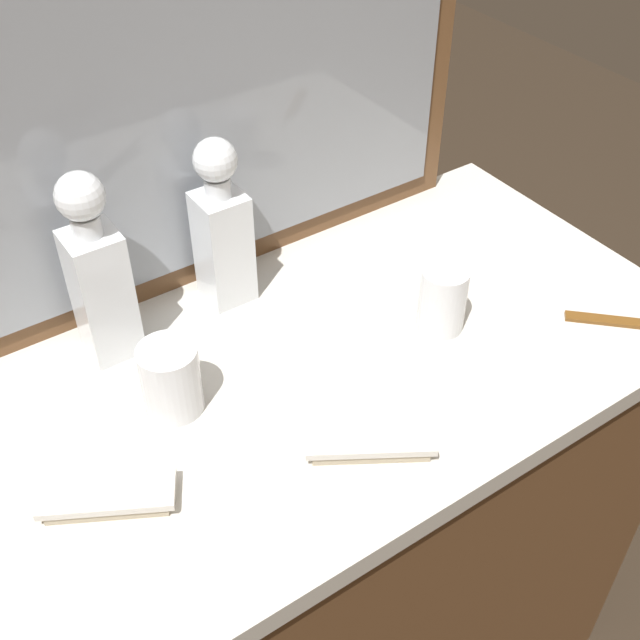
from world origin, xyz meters
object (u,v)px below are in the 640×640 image
object	(u,v)px
crystal_decanter_left	(223,238)
tortoiseshell_comb	(611,321)
silver_brush_right	(108,496)
crystal_decanter_front	(100,285)
crystal_tumbler_far_left	(442,301)
crystal_tumbler_rear	(171,381)
silver_brush_rear	(370,443)

from	to	relation	value
crystal_decanter_left	tortoiseshell_comb	world-z (taller)	crystal_decanter_left
silver_brush_right	tortoiseshell_comb	size ratio (longest dim) A/B	1.53
crystal_decanter_left	tortoiseshell_comb	bearing A→B (deg)	-40.73
crystal_decanter_front	crystal_tumbler_far_left	xyz separation A→B (m)	(0.43, -0.23, -0.07)
crystal_decanter_left	crystal_tumbler_rear	world-z (taller)	crystal_decanter_left
crystal_decanter_front	tortoiseshell_comb	bearing A→B (deg)	-29.92
crystal_tumbler_rear	silver_brush_right	world-z (taller)	crystal_tumbler_rear
crystal_decanter_front	crystal_tumbler_far_left	bearing A→B (deg)	-28.49
crystal_decanter_front	silver_brush_right	size ratio (longest dim) A/B	1.72
crystal_tumbler_far_left	crystal_decanter_front	bearing A→B (deg)	151.51
tortoiseshell_comb	crystal_decanter_left	bearing A→B (deg)	139.27
crystal_tumbler_rear	crystal_decanter_front	bearing A→B (deg)	97.94
silver_brush_right	crystal_tumbler_rear	bearing A→B (deg)	35.55
crystal_tumbler_rear	tortoiseshell_comb	xyz separation A→B (m)	(0.63, -0.22, -0.05)
silver_brush_right	crystal_tumbler_far_left	bearing A→B (deg)	2.36
crystal_decanter_front	silver_brush_rear	distance (m)	0.43
crystal_decanter_left	silver_brush_right	xyz separation A→B (m)	(-0.32, -0.27, -0.10)
crystal_tumbler_far_left	tortoiseshell_comb	distance (m)	0.27
silver_brush_rear	tortoiseshell_comb	size ratio (longest dim) A/B	1.52
crystal_decanter_left	silver_brush_rear	world-z (taller)	crystal_decanter_left
silver_brush_rear	silver_brush_right	bearing A→B (deg)	160.40
crystal_tumbler_far_left	silver_brush_right	world-z (taller)	crystal_tumbler_far_left
crystal_decanter_front	silver_brush_rear	xyz separation A→B (m)	(0.20, -0.37, -0.11)
crystal_tumbler_far_left	silver_brush_right	distance (m)	0.55
crystal_tumbler_far_left	silver_brush_rear	bearing A→B (deg)	-150.12
crystal_tumbler_far_left	tortoiseshell_comb	xyz separation A→B (m)	(0.22, -0.14, -0.05)
silver_brush_right	tortoiseshell_comb	xyz separation A→B (m)	(0.77, -0.12, -0.01)
crystal_decanter_front	crystal_tumbler_rear	world-z (taller)	crystal_decanter_front
silver_brush_right	silver_brush_rear	world-z (taller)	same
crystal_decanter_left	crystal_tumbler_rear	xyz separation A→B (m)	(-0.18, -0.17, -0.06)
crystal_tumbler_rear	tortoiseshell_comb	distance (m)	0.67
crystal_tumbler_rear	silver_brush_rear	world-z (taller)	crystal_tumbler_rear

